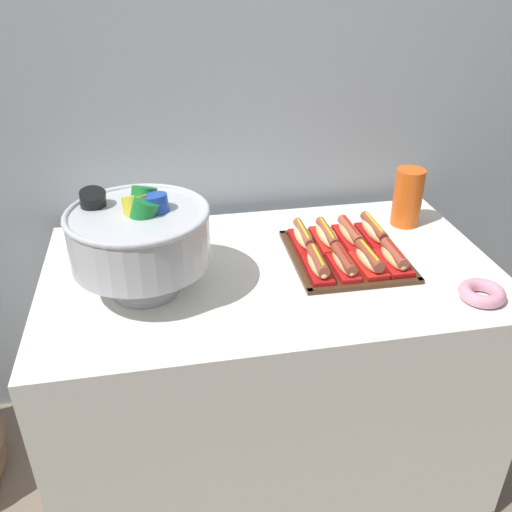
{
  "coord_description": "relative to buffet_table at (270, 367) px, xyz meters",
  "views": [
    {
      "loc": [
        -0.3,
        -1.34,
        1.6
      ],
      "look_at": [
        -0.03,
        0.06,
        0.8
      ],
      "focal_mm": 38.61,
      "sensor_mm": 36.0,
      "label": 1
    }
  ],
  "objects": [
    {
      "name": "donut",
      "position": [
        0.51,
        -0.26,
        0.39
      ],
      "size": [
        0.12,
        0.12,
        0.04
      ],
      "color": "pink",
      "rests_on": "buffet_table"
    },
    {
      "name": "hot_dog_6",
      "position": [
        0.27,
        0.1,
        0.41
      ],
      "size": [
        0.06,
        0.18,
        0.06
      ],
      "color": "red",
      "rests_on": "serving_tray"
    },
    {
      "name": "cup_stack",
      "position": [
        0.5,
        0.2,
        0.47
      ],
      "size": [
        0.09,
        0.09,
        0.19
      ],
      "color": "#EA5B19",
      "rests_on": "buffet_table"
    },
    {
      "name": "back_wall",
      "position": [
        0.0,
        0.5,
        0.89
      ],
      "size": [
        6.0,
        0.1,
        2.6
      ],
      "primitive_type": "cube",
      "color": "#9EA8B2",
      "rests_on": "ground_plane"
    },
    {
      "name": "ground_plane",
      "position": [
        0.0,
        0.0,
        -0.41
      ],
      "size": [
        10.0,
        10.0,
        0.0
      ],
      "primitive_type": "plane",
      "color": "#7A6B5B"
    },
    {
      "name": "hot_dog_1",
      "position": [
        0.19,
        -0.07,
        0.41
      ],
      "size": [
        0.06,
        0.16,
        0.06
      ],
      "color": "red",
      "rests_on": "serving_tray"
    },
    {
      "name": "hot_dog_5",
      "position": [
        0.2,
        0.1,
        0.41
      ],
      "size": [
        0.07,
        0.18,
        0.06
      ],
      "color": "red",
      "rests_on": "serving_tray"
    },
    {
      "name": "hot_dog_0",
      "position": [
        0.12,
        -0.07,
        0.41
      ],
      "size": [
        0.06,
        0.17,
        0.06
      ],
      "color": "#B21414",
      "rests_on": "serving_tray"
    },
    {
      "name": "serving_tray",
      "position": [
        0.23,
        0.01,
        0.38
      ],
      "size": [
        0.33,
        0.36,
        0.01
      ],
      "color": "#472B19",
      "rests_on": "buffet_table"
    },
    {
      "name": "punch_bowl",
      "position": [
        -0.36,
        -0.05,
        0.54
      ],
      "size": [
        0.37,
        0.37,
        0.28
      ],
      "color": "silver",
      "rests_on": "buffet_table"
    },
    {
      "name": "hot_dog_2",
      "position": [
        0.27,
        -0.07,
        0.41
      ],
      "size": [
        0.07,
        0.16,
        0.06
      ],
      "color": "red",
      "rests_on": "serving_tray"
    },
    {
      "name": "hot_dog_3",
      "position": [
        0.34,
        -0.07,
        0.41
      ],
      "size": [
        0.07,
        0.15,
        0.06
      ],
      "color": "red",
      "rests_on": "serving_tray"
    },
    {
      "name": "buffet_table",
      "position": [
        0.0,
        0.0,
        0.0
      ],
      "size": [
        1.3,
        0.76,
        0.79
      ],
      "color": "white",
      "rests_on": "ground_plane"
    },
    {
      "name": "hot_dog_4",
      "position": [
        0.12,
        0.1,
        0.41
      ],
      "size": [
        0.06,
        0.17,
        0.06
      ],
      "color": "#B21414",
      "rests_on": "serving_tray"
    },
    {
      "name": "hot_dog_7",
      "position": [
        0.35,
        0.09,
        0.41
      ],
      "size": [
        0.06,
        0.18,
        0.06
      ],
      "color": "#B21414",
      "rests_on": "serving_tray"
    }
  ]
}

